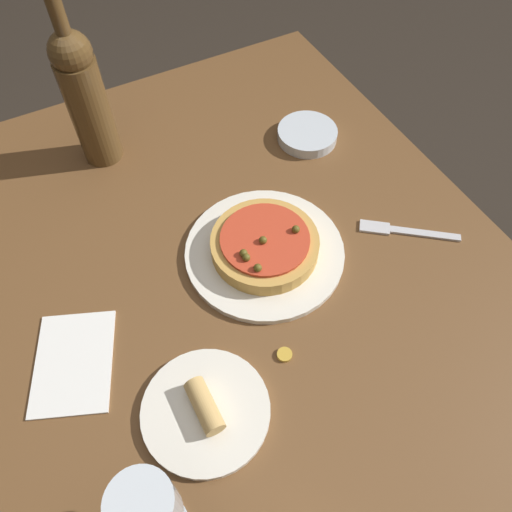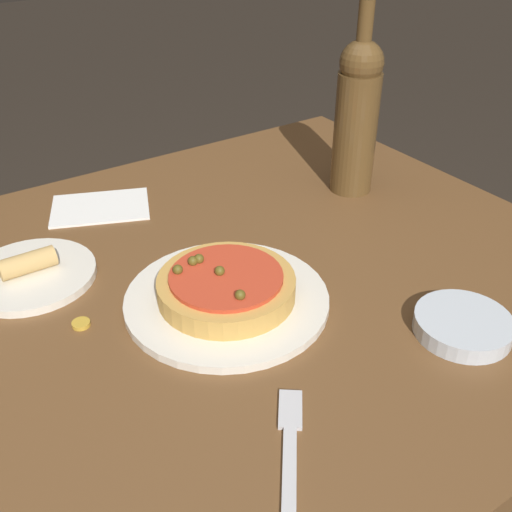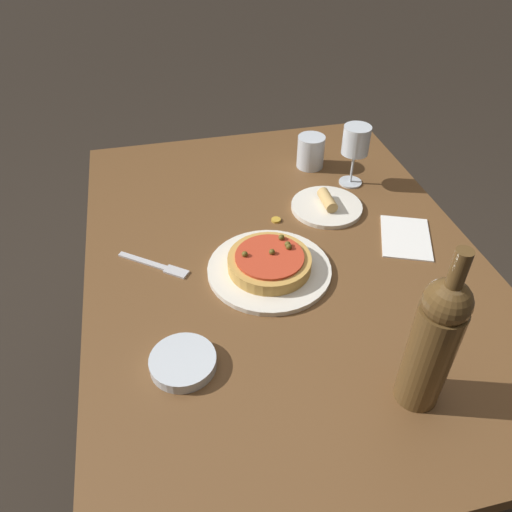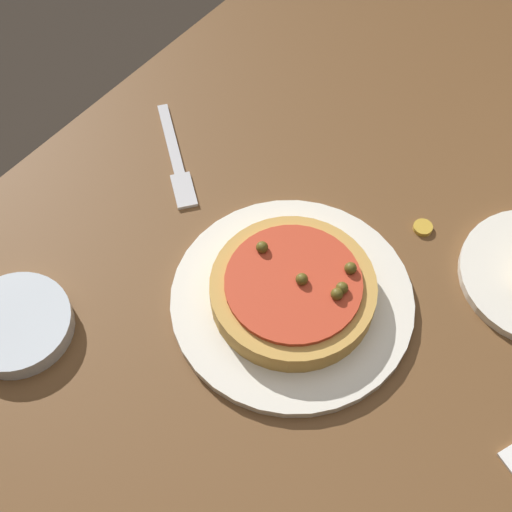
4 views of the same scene
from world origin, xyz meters
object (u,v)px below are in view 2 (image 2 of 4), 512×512
at_px(dinner_plate, 227,299).
at_px(bottle_cap, 81,324).
at_px(wine_bottle, 357,114).
at_px(pizza, 226,286).
at_px(dining_table, 183,351).
at_px(side_plate, 30,273).
at_px(fork, 290,447).
at_px(side_bowl, 463,325).

relative_size(dinner_plate, bottle_cap, 11.71).
height_order(wine_bottle, bottle_cap, wine_bottle).
xyz_separation_m(dinner_plate, pizza, (0.00, -0.00, 0.02)).
height_order(dining_table, pizza, pizza).
relative_size(dining_table, dinner_plate, 4.47).
distance_m(dinner_plate, side_plate, 0.29).
xyz_separation_m(dining_table, bottle_cap, (0.13, -0.02, 0.10)).
bearing_deg(side_plate, wine_bottle, 176.37).
bearing_deg(pizza, bottle_cap, -19.27).
bearing_deg(fork, pizza, 20.47).
height_order(wine_bottle, fork, wine_bottle).
distance_m(dining_table, side_bowl, 0.40).
xyz_separation_m(dining_table, wine_bottle, (-0.43, -0.12, 0.24)).
bearing_deg(bottle_cap, side_bowl, 144.77).
relative_size(side_bowl, side_plate, 0.67).
bearing_deg(fork, side_bowl, -47.82).
distance_m(dining_table, wine_bottle, 0.51).
bearing_deg(dining_table, fork, 85.41).
bearing_deg(wine_bottle, fork, 43.01).
height_order(pizza, bottle_cap, pizza).
height_order(wine_bottle, side_bowl, wine_bottle).
bearing_deg(fork, side_plate, 53.45).
relative_size(side_bowl, bottle_cap, 5.22).
bearing_deg(pizza, side_plate, -45.25).
xyz_separation_m(dining_table, side_bowl, (-0.27, 0.27, 0.11)).
relative_size(dining_table, bottle_cap, 52.38).
height_order(dining_table, dinner_plate, dinner_plate).
relative_size(dining_table, pizza, 6.67).
relative_size(side_bowl, fork, 0.80).
height_order(dining_table, wine_bottle, wine_bottle).
xyz_separation_m(dinner_plate, side_plate, (0.21, -0.21, 0.00)).
xyz_separation_m(side_plate, bottle_cap, (-0.02, 0.14, -0.01)).
height_order(pizza, wine_bottle, wine_bottle).
height_order(pizza, side_bowl, pizza).
height_order(wine_bottle, side_plate, wine_bottle).
bearing_deg(bottle_cap, dinner_plate, 160.70).
xyz_separation_m(fork, bottle_cap, (0.11, -0.31, 0.00)).
bearing_deg(side_plate, side_bowl, 134.83).
xyz_separation_m(dining_table, side_plate, (0.16, -0.16, 0.11)).
height_order(pizza, fork, pizza).
bearing_deg(fork, dinner_plate, 20.40).
xyz_separation_m(wine_bottle, bottle_cap, (0.56, 0.11, -0.14)).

